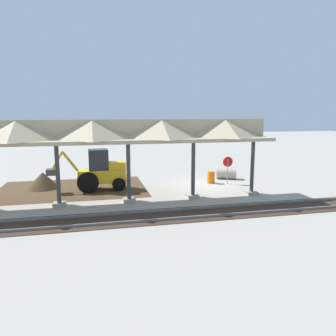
# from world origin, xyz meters

# --- Properties ---
(ground_plane) EXTENTS (120.00, 120.00, 0.00)m
(ground_plane) POSITION_xyz_m (0.00, 0.00, 0.00)
(ground_plane) COLOR #9E998E
(dirt_work_zone) EXTENTS (10.05, 7.00, 0.01)m
(dirt_work_zone) POSITION_xyz_m (9.31, -0.72, 0.00)
(dirt_work_zone) COLOR #4C3823
(dirt_work_zone) RESTS_ON ground
(platform_canopy) EXTENTS (25.12, 3.20, 4.90)m
(platform_canopy) POSITION_xyz_m (9.80, 3.52, 4.18)
(platform_canopy) COLOR #9E998E
(platform_canopy) RESTS_ON ground
(rail_tracks) EXTENTS (60.00, 2.58, 0.15)m
(rail_tracks) POSITION_xyz_m (0.00, 6.72, 0.03)
(rail_tracks) COLOR slate
(rail_tracks) RESTS_ON ground
(stop_sign) EXTENTS (0.76, 0.06, 2.05)m
(stop_sign) POSITION_xyz_m (-1.93, 0.13, 1.46)
(stop_sign) COLOR gray
(stop_sign) RESTS_ON ground
(backhoe) EXTENTS (5.21, 1.77, 2.82)m
(backhoe) POSITION_xyz_m (7.43, -0.03, 1.27)
(backhoe) COLOR yellow
(backhoe) RESTS_ON ground
(dirt_mound) EXTENTS (4.66, 4.66, 2.29)m
(dirt_mound) POSITION_xyz_m (11.33, -1.40, 0.00)
(dirt_mound) COLOR #4C3823
(dirt_mound) RESTS_ON ground
(concrete_pipe) EXTENTS (1.75, 1.39, 0.83)m
(concrete_pipe) POSITION_xyz_m (-2.59, -1.59, 0.42)
(concrete_pipe) COLOR #9E9384
(concrete_pipe) RESTS_ON ground
(traffic_barrel) EXTENTS (0.56, 0.56, 0.90)m
(traffic_barrel) POSITION_xyz_m (-0.81, -0.35, 0.45)
(traffic_barrel) COLOR orange
(traffic_barrel) RESTS_ON ground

